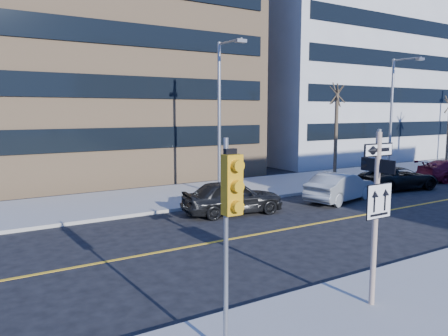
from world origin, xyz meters
TOP-DOWN VIEW (x-y plane):
  - ground at (0.00, 0.00)m, footprint 120.00×120.00m
  - far_sidewalk at (18.00, 12.00)m, footprint 66.00×6.00m
  - road_centerline at (12.00, 4.00)m, footprint 40.00×0.14m
  - sign_pole at (0.00, -2.51)m, footprint 0.92×0.92m
  - traffic_signal at (-4.00, -2.66)m, footprint 0.32×0.45m
  - parked_car_a at (2.45, 7.28)m, footprint 2.49×4.78m
  - parked_car_b at (8.67, 6.72)m, footprint 2.56×4.74m
  - parked_car_c at (14.19, 7.34)m, footprint 2.95×5.12m
  - streetlight_a at (4.00, 10.76)m, footprint 0.55×2.25m
  - streetlight_b at (18.00, 10.76)m, footprint 0.55×2.25m
  - street_tree_west at (13.00, 11.30)m, footprint 1.80×1.80m
  - building_brick at (2.00, 25.00)m, footprint 18.00×18.00m
  - building_grey_mid at (24.00, 24.00)m, footprint 20.00×16.00m
  - building_grey_far at (45.00, 27.00)m, footprint 18.00×18.00m

SIDE VIEW (x-z plane):
  - ground at x=0.00m, z-range 0.00..0.00m
  - road_centerline at x=12.00m, z-range 0.00..0.01m
  - far_sidewalk at x=18.00m, z-range 0.00..0.15m
  - parked_car_c at x=14.19m, z-range 0.00..1.34m
  - parked_car_b at x=8.67m, z-range 0.00..1.48m
  - parked_car_a at x=2.45m, z-range 0.00..1.55m
  - sign_pole at x=0.00m, z-range 0.41..4.47m
  - traffic_signal at x=-4.00m, z-range 1.03..5.03m
  - streetlight_a at x=4.00m, z-range 0.76..8.76m
  - streetlight_b at x=18.00m, z-range 0.76..8.76m
  - street_tree_west at x=13.00m, z-range 2.35..8.70m
  - building_grey_mid at x=24.00m, z-range 0.00..15.00m
  - building_grey_far at x=45.00m, z-range 0.00..16.00m
  - building_brick at x=2.00m, z-range 0.00..18.00m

